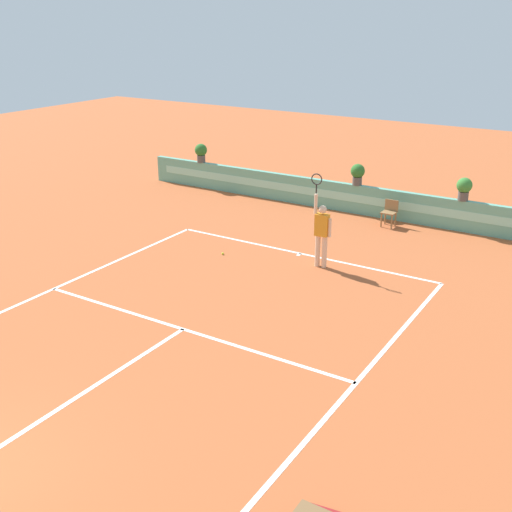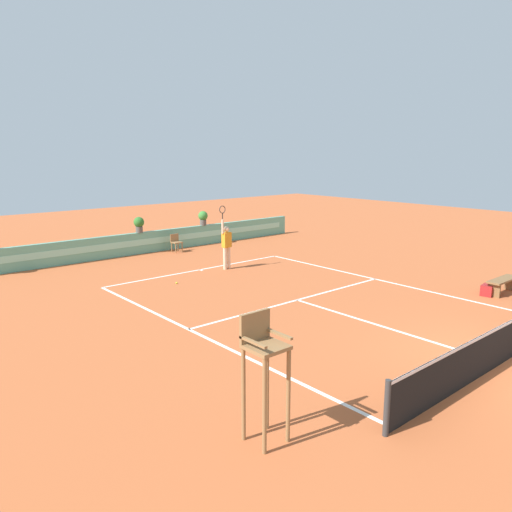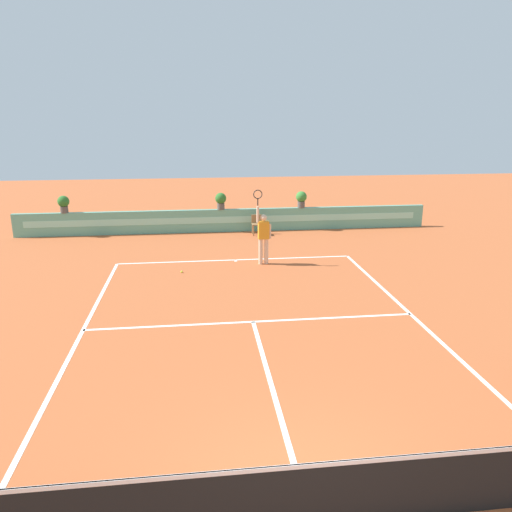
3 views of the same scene
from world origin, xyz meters
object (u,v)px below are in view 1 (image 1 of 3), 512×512
(tennis_player, at_px, (322,230))
(tennis_ball_near_baseline, at_px, (223,254))
(potted_plant_right, at_px, (464,188))
(potted_plant_centre, at_px, (358,173))
(potted_plant_far_left, at_px, (201,152))
(ball_kid_chair, at_px, (390,212))

(tennis_player, relative_size, tennis_ball_near_baseline, 38.01)
(tennis_player, xyz_separation_m, tennis_ball_near_baseline, (-2.79, -0.67, -1.02))
(potted_plant_right, height_order, potted_plant_centre, same)
(potted_plant_far_left, bearing_deg, potted_plant_right, 0.00)
(tennis_player, xyz_separation_m, potted_plant_centre, (-1.18, 5.09, 0.36))
(ball_kid_chair, bearing_deg, potted_plant_centre, 153.91)
(tennis_player, xyz_separation_m, potted_plant_far_left, (-7.77, 5.09, 0.36))
(potted_plant_centre, distance_m, potted_plant_far_left, 6.59)
(ball_kid_chair, bearing_deg, tennis_ball_near_baseline, -121.69)
(potted_plant_far_left, bearing_deg, ball_kid_chair, -5.17)
(tennis_player, height_order, potted_plant_right, tennis_player)
(potted_plant_far_left, bearing_deg, tennis_ball_near_baseline, -49.11)
(tennis_ball_near_baseline, bearing_deg, tennis_player, 13.49)
(potted_plant_far_left, bearing_deg, potted_plant_centre, 0.00)
(tennis_player, distance_m, tennis_ball_near_baseline, 3.04)
(tennis_ball_near_baseline, distance_m, potted_plant_right, 7.87)
(potted_plant_right, xyz_separation_m, potted_plant_centre, (-3.57, 0.00, 0.00))
(ball_kid_chair, distance_m, tennis_ball_near_baseline, 5.92)
(potted_plant_centre, bearing_deg, potted_plant_far_left, 180.00)
(tennis_ball_near_baseline, height_order, potted_plant_right, potted_plant_right)
(potted_plant_right, bearing_deg, tennis_ball_near_baseline, -132.00)
(tennis_player, xyz_separation_m, potted_plant_right, (2.40, 5.09, 0.36))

